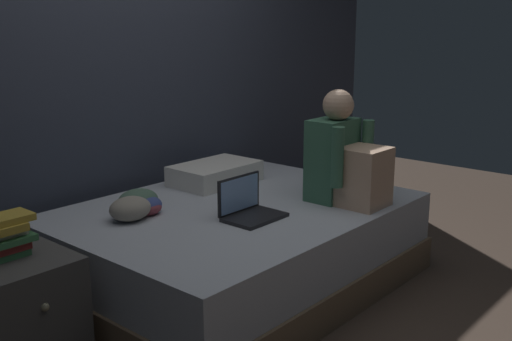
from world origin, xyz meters
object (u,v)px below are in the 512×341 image
nightstand (20,317)px  person_sitting (345,160)px  clothes_pile (138,205)px  laptop (248,208)px  pillow (215,173)px  bed (237,246)px  book_stack (3,236)px

nightstand → person_sitting: person_sitting is taller
nightstand → clothes_pile: clothes_pile is taller
laptop → pillow: (0.40, 0.65, 0.01)m
bed → book_stack: bearing=174.2°
bed → laptop: 0.38m
laptop → book_stack: size_ratio=1.36×
book_stack → nightstand: bearing=-75.3°
book_stack → person_sitting: bearing=-17.3°
nightstand → pillow: (1.58, 0.37, 0.29)m
laptop → pillow: 0.76m
clothes_pile → nightstand: bearing=-166.3°
person_sitting → pillow: size_ratio=1.17×
nightstand → laptop: laptop is taller
clothes_pile → laptop: bearing=-52.6°
nightstand → laptop: bearing=-13.4°
person_sitting → laptop: 0.66m
book_stack → clothes_pile: (0.83, 0.15, -0.08)m
bed → book_stack: book_stack is taller
book_stack → clothes_pile: book_stack is taller
bed → book_stack: size_ratio=8.52×
book_stack → pillow: bearing=11.2°
nightstand → bed: bearing=-3.7°
pillow → laptop: bearing=-121.8°
person_sitting → book_stack: person_sitting is taller
pillow → clothes_pile: bearing=-167.7°
laptop → pillow: laptop is taller
pillow → clothes_pile: pillow is taller
laptop → clothes_pile: laptop is taller
laptop → pillow: bearing=58.2°
book_stack → clothes_pile: size_ratio=0.66×
pillow → clothes_pile: (-0.77, -0.17, -0.01)m
person_sitting → clothes_pile: person_sitting is taller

